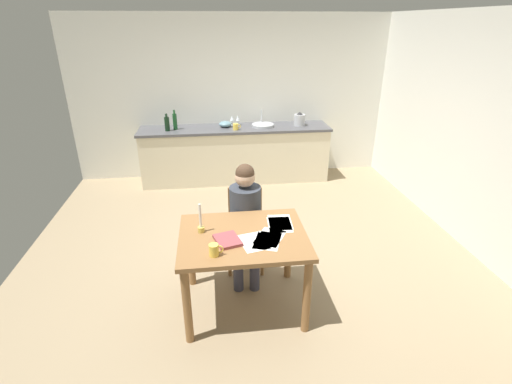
{
  "coord_description": "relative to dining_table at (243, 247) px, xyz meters",
  "views": [
    {
      "loc": [
        -0.4,
        -3.73,
        2.46
      ],
      "look_at": [
        0.04,
        -0.21,
        0.85
      ],
      "focal_mm": 26.49,
      "sensor_mm": 36.0,
      "label": 1
    }
  ],
  "objects": [
    {
      "name": "sink_unit",
      "position": [
        0.61,
        3.15,
        0.28
      ],
      "size": [
        0.36,
        0.36,
        0.24
      ],
      "color": "#B2B7BC",
      "rests_on": "kitchen_counter"
    },
    {
      "name": "paper_bill",
      "position": [
        0.35,
        0.14,
        0.12
      ],
      "size": [
        0.22,
        0.31,
        0.0
      ],
      "primitive_type": "cube",
      "rotation": [
        0.0,
        0.0,
        -0.05
      ],
      "color": "white",
      "rests_on": "dining_table"
    },
    {
      "name": "coffee_mug",
      "position": [
        -0.25,
        -0.29,
        0.17
      ],
      "size": [
        0.12,
        0.08,
        0.1
      ],
      "color": "#F2CC4C",
      "rests_on": "dining_table"
    },
    {
      "name": "ground_plane",
      "position": [
        0.16,
        0.91,
        -0.66
      ],
      "size": [
        5.2,
        5.2,
        0.04
      ],
      "primitive_type": "cube",
      "color": "#937F60"
    },
    {
      "name": "candlestick",
      "position": [
        -0.36,
        0.1,
        0.2
      ],
      "size": [
        0.06,
        0.06,
        0.27
      ],
      "color": "gold",
      "rests_on": "dining_table"
    },
    {
      "name": "wine_glass_near_sink",
      "position": [
        0.22,
        3.3,
        0.36
      ],
      "size": [
        0.07,
        0.07,
        0.15
      ],
      "color": "silver",
      "rests_on": "kitchen_counter"
    },
    {
      "name": "wall_right",
      "position": [
        2.76,
        0.91,
        0.66
      ],
      "size": [
        0.12,
        5.2,
        2.6
      ],
      "primitive_type": "cube",
      "color": "silver",
      "rests_on": "ground"
    },
    {
      "name": "teacup_on_counter",
      "position": [
        0.16,
        3.0,
        0.3
      ],
      "size": [
        0.13,
        0.09,
        0.1
      ],
      "color": "#F2CC4C",
      "rests_on": "kitchen_counter"
    },
    {
      "name": "bottle_vinegar",
      "position": [
        -0.78,
        3.14,
        0.39
      ],
      "size": [
        0.06,
        0.06,
        0.31
      ],
      "color": "#194C23",
      "rests_on": "kitchen_counter"
    },
    {
      "name": "bottle_oil",
      "position": [
        -0.9,
        3.07,
        0.37
      ],
      "size": [
        0.08,
        0.08,
        0.27
      ],
      "color": "black",
      "rests_on": "kitchen_counter"
    },
    {
      "name": "stovetop_kettle",
      "position": [
        1.22,
        3.15,
        0.35
      ],
      "size": [
        0.18,
        0.18,
        0.22
      ],
      "color": "#B7BABF",
      "rests_on": "kitchen_counter"
    },
    {
      "name": "dining_table",
      "position": [
        0.0,
        0.0,
        0.0
      ],
      "size": [
        1.11,
        0.89,
        0.77
      ],
      "color": "olive",
      "rests_on": "ground"
    },
    {
      "name": "mixing_bowl",
      "position": [
        0.01,
        3.2,
        0.3
      ],
      "size": [
        0.2,
        0.2,
        0.09
      ],
      "primitive_type": "ellipsoid",
      "color": "#668C99",
      "rests_on": "kitchen_counter"
    },
    {
      "name": "paper_envelope",
      "position": [
        0.08,
        -0.13,
        0.12
      ],
      "size": [
        0.27,
        0.34,
        0.0
      ],
      "primitive_type": "cube",
      "rotation": [
        0.0,
        0.0,
        0.23
      ],
      "color": "white",
      "rests_on": "dining_table"
    },
    {
      "name": "chair_at_table",
      "position": [
        0.08,
        0.69,
        -0.17
      ],
      "size": [
        0.43,
        0.43,
        0.86
      ],
      "color": "olive",
      "rests_on": "ground"
    },
    {
      "name": "wall_back",
      "position": [
        0.16,
        3.51,
        0.66
      ],
      "size": [
        5.2,
        0.12,
        2.6
      ],
      "primitive_type": "cube",
      "color": "silver",
      "rests_on": "ground"
    },
    {
      "name": "wine_glass_by_kettle",
      "position": [
        0.13,
        3.3,
        0.36
      ],
      "size": [
        0.07,
        0.07,
        0.15
      ],
      "color": "silver",
      "rests_on": "kitchen_counter"
    },
    {
      "name": "book_magazine",
      "position": [
        -0.14,
        -0.09,
        0.14
      ],
      "size": [
        0.25,
        0.29,
        0.03
      ],
      "primitive_type": "cube",
      "rotation": [
        0.0,
        0.0,
        0.28
      ],
      "color": "#924246",
      "rests_on": "dining_table"
    },
    {
      "name": "kitchen_counter",
      "position": [
        0.16,
        3.15,
        -0.19
      ],
      "size": [
        3.07,
        0.64,
        0.9
      ],
      "color": "beige",
      "rests_on": "ground"
    },
    {
      "name": "person_seated",
      "position": [
        0.07,
        0.54,
        0.03
      ],
      "size": [
        0.35,
        0.61,
        1.19
      ],
      "color": "#333842",
      "rests_on": "ground"
    },
    {
      "name": "paper_receipt",
      "position": [
        0.23,
        -0.07,
        0.12
      ],
      "size": [
        0.33,
        0.36,
        0.0
      ],
      "primitive_type": "cube",
      "rotation": [
        0.0,
        0.0,
        -0.5
      ],
      "color": "white",
      "rests_on": "dining_table"
    },
    {
      "name": "paper_notice",
      "position": [
        0.2,
        -0.12,
        0.12
      ],
      "size": [
        0.29,
        0.35,
        0.0
      ],
      "primitive_type": "cube",
      "rotation": [
        0.0,
        0.0,
        -0.32
      ],
      "color": "white",
      "rests_on": "dining_table"
    },
    {
      "name": "paper_letter",
      "position": [
        0.36,
        0.18,
        0.12
      ],
      "size": [
        0.23,
        0.31,
        0.0
      ],
      "primitive_type": "cube",
      "rotation": [
        0.0,
        0.0,
        -0.06
      ],
      "color": "white",
      "rests_on": "dining_table"
    }
  ]
}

